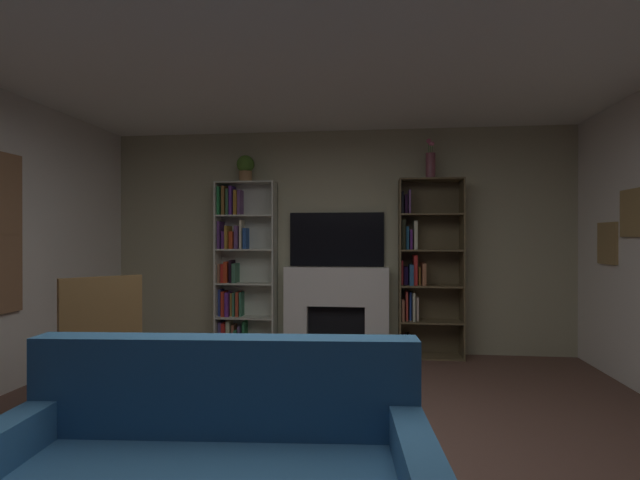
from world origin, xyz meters
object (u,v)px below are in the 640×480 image
(fireplace, at_px, (336,308))
(armchair, at_px, (95,344))
(potted_plant, at_px, (246,167))
(vase_with_flowers, at_px, (430,164))
(tv, at_px, (337,239))
(bookshelf_right, at_px, (423,269))
(bookshelf_left, at_px, (240,269))

(fireplace, bearing_deg, armchair, -127.28)
(fireplace, relative_size, potted_plant, 4.22)
(potted_plant, xyz_separation_m, vase_with_flowers, (2.17, -0.00, 0.00))
(tv, xyz_separation_m, armchair, (-1.67, -2.26, -0.79))
(tv, bearing_deg, armchair, -126.35)
(tv, bearing_deg, potted_plant, -173.68)
(bookshelf_right, height_order, armchair, bookshelf_right)
(fireplace, xyz_separation_m, vase_with_flowers, (1.08, -0.05, 1.68))
(vase_with_flowers, xyz_separation_m, armchair, (-2.75, -2.14, -1.66))
(bookshelf_right, bearing_deg, tv, 174.87)
(bookshelf_left, height_order, armchair, bookshelf_left)
(bookshelf_right, distance_m, armchair, 3.47)
(fireplace, height_order, vase_with_flowers, vase_with_flowers)
(fireplace, bearing_deg, bookshelf_left, 179.50)
(bookshelf_left, height_order, vase_with_flowers, vase_with_flowers)
(fireplace, height_order, bookshelf_right, bookshelf_right)
(vase_with_flowers, relative_size, armchair, 0.43)
(bookshelf_right, bearing_deg, fireplace, 179.13)
(armchair, bearing_deg, fireplace, 52.72)
(potted_plant, bearing_deg, vase_with_flowers, -0.01)
(bookshelf_right, xyz_separation_m, vase_with_flowers, (0.08, -0.03, 1.20))
(bookshelf_left, bearing_deg, tv, 3.16)
(vase_with_flowers, bearing_deg, tv, 173.67)
(fireplace, height_order, potted_plant, potted_plant)
(potted_plant, bearing_deg, tv, 6.32)
(potted_plant, distance_m, armchair, 2.77)
(fireplace, bearing_deg, bookshelf_right, -0.87)
(fireplace, bearing_deg, tv, 90.00)
(fireplace, height_order, armchair, armchair)
(tv, height_order, vase_with_flowers, vase_with_flowers)
(tv, xyz_separation_m, potted_plant, (-1.08, -0.12, 0.86))
(potted_plant, bearing_deg, bookshelf_right, 0.82)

